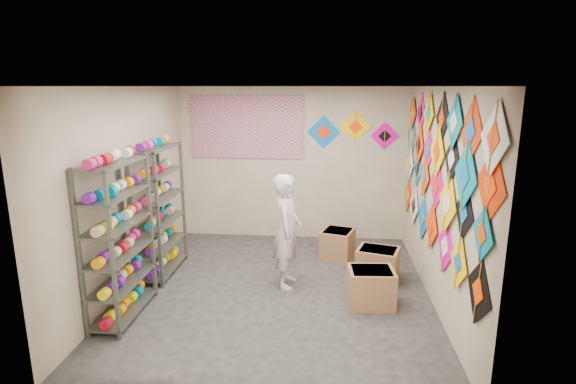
# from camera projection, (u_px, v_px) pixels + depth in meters

# --- Properties ---
(ground) EXTENTS (4.50, 4.50, 0.00)m
(ground) POSITION_uv_depth(u_px,v_px,m) (279.00, 290.00, 6.12)
(ground) COLOR black
(room_walls) EXTENTS (4.50, 4.50, 4.50)m
(room_walls) POSITION_uv_depth(u_px,v_px,m) (278.00, 171.00, 5.74)
(room_walls) COLOR #B6A68B
(room_walls) RESTS_ON ground
(shelf_rack_front) EXTENTS (0.40, 1.10, 1.90)m
(shelf_rack_front) POSITION_uv_depth(u_px,v_px,m) (119.00, 240.00, 5.23)
(shelf_rack_front) COLOR #4C5147
(shelf_rack_front) RESTS_ON ground
(shelf_rack_back) EXTENTS (0.40, 1.10, 1.90)m
(shelf_rack_back) POSITION_uv_depth(u_px,v_px,m) (160.00, 211.00, 6.49)
(shelf_rack_back) COLOR #4C5147
(shelf_rack_back) RESTS_ON ground
(string_spools) EXTENTS (0.12, 2.36, 0.12)m
(string_spools) POSITION_uv_depth(u_px,v_px,m) (141.00, 217.00, 5.83)
(string_spools) COLOR #F22276
(string_spools) RESTS_ON ground
(kite_wall_display) EXTENTS (0.06, 4.37, 2.08)m
(kite_wall_display) POSITION_uv_depth(u_px,v_px,m) (437.00, 173.00, 5.52)
(kite_wall_display) COLOR black
(kite_wall_display) RESTS_ON room_walls
(back_wall_kites) EXTENTS (1.58, 0.02, 0.67)m
(back_wall_kites) POSITION_uv_depth(u_px,v_px,m) (351.00, 131.00, 7.75)
(back_wall_kites) COLOR blue
(back_wall_kites) RESTS_ON room_walls
(poster) EXTENTS (2.00, 0.01, 1.10)m
(poster) POSITION_uv_depth(u_px,v_px,m) (247.00, 127.00, 7.89)
(poster) COLOR #6C499F
(poster) RESTS_ON room_walls
(shopkeeper) EXTENTS (0.60, 0.42, 1.57)m
(shopkeeper) POSITION_uv_depth(u_px,v_px,m) (287.00, 231.00, 6.09)
(shopkeeper) COLOR silver
(shopkeeper) RESTS_ON ground
(carton_a) EXTENTS (0.60, 0.51, 0.47)m
(carton_a) POSITION_uv_depth(u_px,v_px,m) (371.00, 287.00, 5.65)
(carton_a) COLOR olive
(carton_a) RESTS_ON ground
(carton_b) EXTENTS (0.67, 0.60, 0.46)m
(carton_b) POSITION_uv_depth(u_px,v_px,m) (378.00, 264.00, 6.39)
(carton_b) COLOR olive
(carton_b) RESTS_ON ground
(carton_c) EXTENTS (0.60, 0.63, 0.45)m
(carton_c) POSITION_uv_depth(u_px,v_px,m) (337.00, 244.00, 7.25)
(carton_c) COLOR olive
(carton_c) RESTS_ON ground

